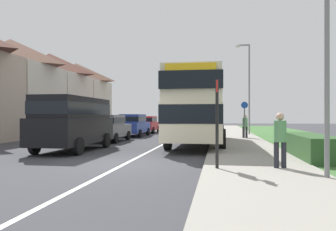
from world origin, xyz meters
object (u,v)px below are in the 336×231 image
at_px(bus_stop_sign, 217,117).
at_px(street_lamp_mid, 248,83).
at_px(parked_car_blue, 133,124).
at_px(parked_car_grey, 108,127).
at_px(street_lamp_near, 322,4).
at_px(cycle_route_sign, 244,118).
at_px(parked_car_red, 147,124).
at_px(double_decker_bus, 199,106).
at_px(pedestrian_walking_away, 245,125).
at_px(pedestrian_at_stop, 280,137).
at_px(parked_van_black, 74,119).

bearing_deg(bus_stop_sign, street_lamp_mid, 82.28).
relative_size(parked_car_blue, bus_stop_sign, 1.74).
distance_m(parked_car_grey, street_lamp_near, 14.60).
xyz_separation_m(parked_car_grey, cycle_route_sign, (8.40, 2.72, 0.52)).
bearing_deg(parked_car_red, street_lamp_mid, -17.75).
height_order(double_decker_bus, parked_car_blue, double_decker_bus).
bearing_deg(street_lamp_mid, cycle_route_sign, -97.59).
relative_size(double_decker_bus, cycle_route_sign, 4.09).
bearing_deg(cycle_route_sign, pedestrian_walking_away, 80.08).
distance_m(double_decker_bus, cycle_route_sign, 5.04).
relative_size(parked_car_grey, cycle_route_sign, 1.66).
bearing_deg(parked_car_grey, parked_car_blue, 88.17).
distance_m(parked_car_grey, parked_car_blue, 5.23).
relative_size(bus_stop_sign, cycle_route_sign, 1.03).
xyz_separation_m(parked_car_grey, parked_car_red, (0.07, 10.38, -0.04)).
xyz_separation_m(parked_car_grey, parked_car_blue, (0.17, 5.23, 0.03)).
bearing_deg(pedestrian_at_stop, parked_car_blue, 119.11).
relative_size(parked_car_blue, street_lamp_near, 0.61).
height_order(parked_van_black, cycle_route_sign, cycle_route_sign).
bearing_deg(parked_car_red, bus_stop_sign, -71.99).
distance_m(parked_van_black, parked_car_blue, 10.47).
bearing_deg(pedestrian_walking_away, street_lamp_mid, 82.59).
xyz_separation_m(parked_car_grey, street_lamp_near, (9.15, -10.88, 3.34)).
height_order(double_decker_bus, bus_stop_sign, double_decker_bus).
bearing_deg(street_lamp_near, parked_car_red, 113.13).
bearing_deg(bus_stop_sign, cycle_route_sign, 82.23).
bearing_deg(double_decker_bus, parked_car_red, 115.19).
bearing_deg(parked_car_grey, pedestrian_walking_away, 19.92).
height_order(parked_car_red, pedestrian_walking_away, pedestrian_walking_away).
distance_m(parked_car_blue, parked_car_red, 5.16).
distance_m(parked_car_red, street_lamp_near, 23.36).
distance_m(parked_car_blue, pedestrian_walking_away, 8.57).
height_order(parked_car_grey, parked_car_blue, parked_car_blue).
bearing_deg(pedestrian_walking_away, double_decker_bus, -122.16).
bearing_deg(parked_car_red, parked_car_blue, -88.96).
distance_m(parked_car_blue, street_lamp_near, 18.74).
bearing_deg(pedestrian_walking_away, pedestrian_at_stop, -90.16).
relative_size(parked_van_black, bus_stop_sign, 1.99).
relative_size(parked_car_blue, parked_car_red, 1.06).
bearing_deg(double_decker_bus, pedestrian_walking_away, 57.84).
xyz_separation_m(double_decker_bus, parked_car_grey, (-5.63, 1.43, -1.24)).
bearing_deg(cycle_route_sign, parked_van_black, -135.83).
xyz_separation_m(parked_car_blue, parked_car_red, (-0.09, 5.16, -0.07)).
distance_m(parked_van_black, pedestrian_walking_away, 11.71).
bearing_deg(pedestrian_walking_away, parked_car_blue, 165.38).
height_order(bus_stop_sign, street_lamp_mid, street_lamp_mid).
relative_size(pedestrian_at_stop, pedestrian_walking_away, 1.00).
distance_m(pedestrian_walking_away, street_lamp_near, 14.34).
bearing_deg(parked_van_black, parked_car_blue, 90.24).
xyz_separation_m(pedestrian_at_stop, street_lamp_mid, (0.61, 17.11, 3.24)).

